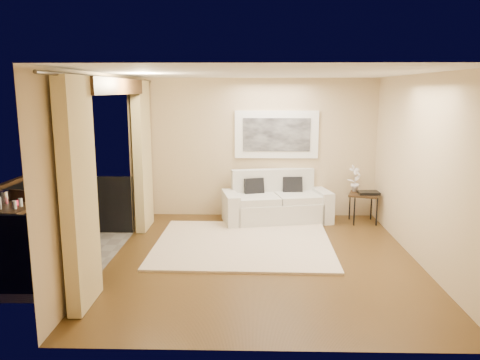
{
  "coord_description": "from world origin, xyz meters",
  "views": [
    {
      "loc": [
        -0.18,
        -6.61,
        2.47
      ],
      "look_at": [
        -0.36,
        0.75,
        1.05
      ],
      "focal_mm": 35.0,
      "sensor_mm": 36.0,
      "label": 1
    }
  ],
  "objects_px": {
    "orchid": "(355,178)",
    "balcony_chair_near": "(62,234)",
    "side_table": "(364,196)",
    "ice_bucket": "(3,198)",
    "balcony_chair_far": "(28,215)",
    "sofa": "(276,203)",
    "bistro_table": "(8,212)"
  },
  "relations": [
    {
      "from": "orchid",
      "to": "ice_bucket",
      "type": "height_order",
      "value": "orchid"
    },
    {
      "from": "balcony_chair_far",
      "to": "balcony_chair_near",
      "type": "distance_m",
      "value": 1.11
    },
    {
      "from": "side_table",
      "to": "orchid",
      "type": "distance_m",
      "value": 0.38
    },
    {
      "from": "orchid",
      "to": "balcony_chair_near",
      "type": "bearing_deg",
      "value": -150.48
    },
    {
      "from": "orchid",
      "to": "ice_bucket",
      "type": "bearing_deg",
      "value": -158.83
    },
    {
      "from": "orchid",
      "to": "balcony_chair_far",
      "type": "xyz_separation_m",
      "value": [
        -5.43,
        -1.87,
        -0.25
      ]
    },
    {
      "from": "orchid",
      "to": "balcony_chair_near",
      "type": "height_order",
      "value": "orchid"
    },
    {
      "from": "orchid",
      "to": "bistro_table",
      "type": "xyz_separation_m",
      "value": [
        -5.49,
        -2.32,
        -0.09
      ]
    },
    {
      "from": "side_table",
      "to": "balcony_chair_far",
      "type": "height_order",
      "value": "balcony_chair_far"
    },
    {
      "from": "bistro_table",
      "to": "ice_bucket",
      "type": "xyz_separation_m",
      "value": [
        -0.13,
        0.15,
        0.18
      ]
    },
    {
      "from": "ice_bucket",
      "to": "sofa",
      "type": "bearing_deg",
      "value": 27.04
    },
    {
      "from": "side_table",
      "to": "bistro_table",
      "type": "relative_size",
      "value": 0.8
    },
    {
      "from": "orchid",
      "to": "ice_bucket",
      "type": "distance_m",
      "value": 6.03
    },
    {
      "from": "bistro_table",
      "to": "balcony_chair_near",
      "type": "bearing_deg",
      "value": -17.92
    },
    {
      "from": "orchid",
      "to": "ice_bucket",
      "type": "xyz_separation_m",
      "value": [
        -5.62,
        -2.18,
        0.09
      ]
    },
    {
      "from": "sofa",
      "to": "balcony_chair_near",
      "type": "distance_m",
      "value": 4.01
    },
    {
      "from": "sofa",
      "to": "bistro_table",
      "type": "height_order",
      "value": "sofa"
    },
    {
      "from": "side_table",
      "to": "orchid",
      "type": "height_order",
      "value": "orchid"
    },
    {
      "from": "sofa",
      "to": "balcony_chair_far",
      "type": "bearing_deg",
      "value": -166.98
    },
    {
      "from": "sofa",
      "to": "balcony_chair_near",
      "type": "xyz_separation_m",
      "value": [
        -3.11,
        -2.53,
        0.16
      ]
    },
    {
      "from": "balcony_chair_near",
      "to": "side_table",
      "type": "bearing_deg",
      "value": 26.2
    },
    {
      "from": "side_table",
      "to": "balcony_chair_near",
      "type": "relative_size",
      "value": 0.74
    },
    {
      "from": "sofa",
      "to": "side_table",
      "type": "xyz_separation_m",
      "value": [
        1.64,
        -0.09,
        0.17
      ]
    },
    {
      "from": "balcony_chair_near",
      "to": "ice_bucket",
      "type": "bearing_deg",
      "value": 155.85
    },
    {
      "from": "balcony_chair_far",
      "to": "ice_bucket",
      "type": "xyz_separation_m",
      "value": [
        -0.19,
        -0.3,
        0.34
      ]
    },
    {
      "from": "sofa",
      "to": "side_table",
      "type": "height_order",
      "value": "sofa"
    },
    {
      "from": "bistro_table",
      "to": "balcony_chair_near",
      "type": "distance_m",
      "value": 0.96
    },
    {
      "from": "balcony_chair_near",
      "to": "sofa",
      "type": "bearing_deg",
      "value": 38.17
    },
    {
      "from": "orchid",
      "to": "balcony_chair_near",
      "type": "relative_size",
      "value": 0.58
    },
    {
      "from": "orchid",
      "to": "ice_bucket",
      "type": "relative_size",
      "value": 2.56
    },
    {
      "from": "sofa",
      "to": "orchid",
      "type": "bearing_deg",
      "value": -8.75
    },
    {
      "from": "side_table",
      "to": "balcony_chair_far",
      "type": "bearing_deg",
      "value": -162.96
    }
  ]
}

